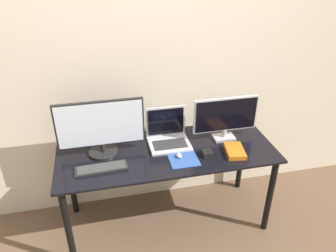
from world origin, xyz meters
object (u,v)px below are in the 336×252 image
mouse (179,156)px  book (235,151)px  monitor_right (226,117)px  laptop (168,134)px  power_brick (207,153)px  keyboard (102,168)px  monitor_left (101,128)px

mouse → book: 0.42m
monitor_right → laptop: size_ratio=1.63×
laptop → power_brick: (0.24, -0.25, -0.04)m
keyboard → monitor_left: bearing=83.2°
keyboard → mouse: mouse is taller
monitor_left → book: 1.00m
monitor_right → book: size_ratio=2.31×
monitor_left → power_brick: (0.74, -0.20, -0.20)m
laptop → monitor_right: bearing=-6.5°
mouse → power_brick: 0.21m
keyboard → book: size_ratio=1.64×
monitor_left → monitor_right: 0.95m
book → power_brick: 0.21m
laptop → power_brick: size_ratio=3.80×
mouse → power_brick: power_brick is taller
book → monitor_right: bearing=91.4°
monitor_right → laptop: bearing=173.5°
monitor_left → mouse: monitor_left is taller
monitor_left → keyboard: (-0.02, -0.20, -0.21)m
monitor_left → keyboard: monitor_left is taller
laptop → keyboard: bearing=-154.4°
monitor_left → power_brick: bearing=-15.2°
laptop → keyboard: 0.59m
monitor_right → laptop: (-0.45, 0.05, -0.13)m
keyboard → monitor_right: bearing=11.7°
power_brick → monitor_right: bearing=44.3°
monitor_left → monitor_right: bearing=0.0°
laptop → mouse: 0.24m
monitor_right → book: monitor_right is taller
monitor_left → book: monitor_left is taller
power_brick → mouse: bearing=175.5°
laptop → book: (0.45, -0.26, -0.05)m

